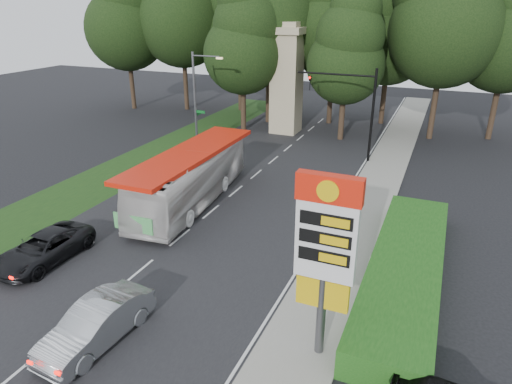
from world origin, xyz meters
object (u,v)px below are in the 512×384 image
at_px(streetlight_signs, 197,97).
at_px(transit_bus, 191,177).
at_px(monument, 287,78).
at_px(sedan_silver, 96,324).
at_px(suv_charcoal, 44,248).
at_px(gas_station_pylon, 326,245).
at_px(traffic_signal_mast, 356,101).

height_order(streetlight_signs, transit_bus, streetlight_signs).
bearing_deg(transit_bus, monument, 85.25).
bearing_deg(sedan_silver, suv_charcoal, 155.04).
xyz_separation_m(gas_station_pylon, suv_charcoal, (-13.96, 0.98, -3.75)).
relative_size(monument, transit_bus, 0.84).
distance_m(gas_station_pylon, transit_bus, 15.02).
bearing_deg(streetlight_signs, gas_station_pylon, -51.04).
bearing_deg(transit_bus, sedan_silver, -80.72).
height_order(gas_station_pylon, transit_bus, gas_station_pylon).
bearing_deg(gas_station_pylon, transit_bus, 138.04).
bearing_deg(sedan_silver, transit_bus, 109.39).
xyz_separation_m(gas_station_pylon, sedan_silver, (-7.70, -2.58, -3.66)).
xyz_separation_m(traffic_signal_mast, suv_charcoal, (-10.44, -21.03, -3.98)).
xyz_separation_m(gas_station_pylon, transit_bus, (-10.97, 9.87, -2.79)).
bearing_deg(traffic_signal_mast, gas_station_pylon, -80.91).
height_order(monument, suv_charcoal, monument).
height_order(gas_station_pylon, suv_charcoal, gas_station_pylon).
relative_size(gas_station_pylon, monument, 0.68).
bearing_deg(monument, traffic_signal_mast, -38.00).
relative_size(streetlight_signs, suv_charcoal, 1.59).
bearing_deg(transit_bus, traffic_signal_mast, 52.98).
xyz_separation_m(gas_station_pylon, traffic_signal_mast, (-3.52, 22.00, 0.22)).
distance_m(streetlight_signs, monument, 9.44).
bearing_deg(suv_charcoal, transit_bus, 72.39).
relative_size(sedan_silver, suv_charcoal, 0.96).
height_order(monument, sedan_silver, monument).
xyz_separation_m(traffic_signal_mast, sedan_silver, (-4.18, -24.58, -3.88)).
relative_size(traffic_signal_mast, streetlight_signs, 0.90).
xyz_separation_m(sedan_silver, suv_charcoal, (-6.26, 3.56, -0.09)).
bearing_deg(suv_charcoal, streetlight_signs, 97.61).
xyz_separation_m(monument, suv_charcoal, (-2.76, -27.03, -4.41)).
relative_size(gas_station_pylon, streetlight_signs, 0.86).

